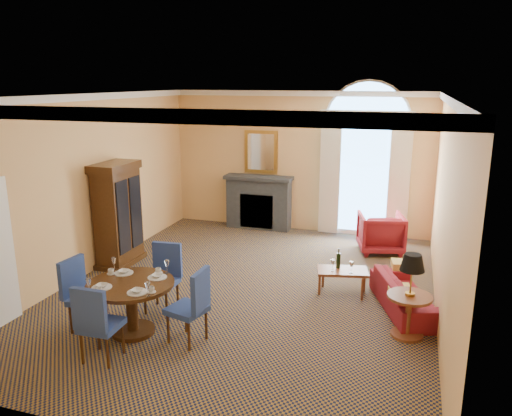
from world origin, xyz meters
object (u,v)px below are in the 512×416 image
(sofa, at_px, (406,294))
(side_table, at_px, (411,286))
(dining_table, at_px, (131,296))
(coffee_table, at_px, (342,271))
(armchair, at_px, (381,233))
(armoire, at_px, (118,216))

(sofa, height_order, side_table, side_table)
(dining_table, distance_m, coffee_table, 3.40)
(armchair, bearing_deg, side_table, 85.50)
(coffee_table, bearing_deg, armoire, 165.19)
(sofa, bearing_deg, armoire, 65.57)
(coffee_table, bearing_deg, armchair, 65.87)
(armchair, bearing_deg, sofa, 87.63)
(armoire, xyz_separation_m, armchair, (4.70, 2.20, -0.54))
(armoire, distance_m, coffee_table, 4.29)
(sofa, height_order, coffee_table, coffee_table)
(dining_table, bearing_deg, sofa, 28.11)
(dining_table, distance_m, side_table, 3.80)
(dining_table, bearing_deg, side_table, 16.30)
(sofa, xyz_separation_m, coffee_table, (-1.02, 0.29, 0.14))
(armchair, distance_m, coffee_table, 2.37)
(dining_table, xyz_separation_m, side_table, (3.64, 1.07, 0.17))
(armoire, height_order, dining_table, armoire)
(dining_table, bearing_deg, armoire, 125.66)
(side_table, bearing_deg, armoire, 166.56)
(armchair, height_order, coffee_table, armchair)
(armchair, relative_size, side_table, 0.76)
(armoire, relative_size, dining_table, 1.64)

